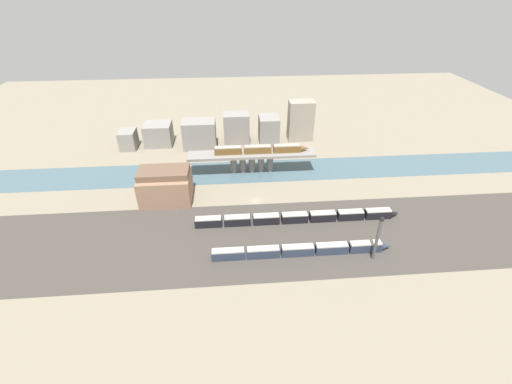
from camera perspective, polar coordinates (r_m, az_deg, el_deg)
The scene contains 15 objects.
ground_plane at distance 140.81m, azimuth 0.01°, elevation -1.37°, with size 400.00×400.00×0.00m, color gray.
railbed_yard at distance 121.72m, azimuth 0.93°, elevation -7.67°, with size 280.00×42.00×0.01m, color #423D38.
river_water at distance 161.66m, azimuth -0.69°, elevation 3.48°, with size 320.00×21.20×0.01m, color #47606B.
bridge at distance 158.26m, azimuth -0.71°, elevation 5.76°, with size 58.22×8.88×9.58m.
train_on_bridge at distance 156.81m, azimuth 0.87°, elevation 7.14°, with size 43.45×3.18×3.48m.
train_yard_near at distance 115.34m, azimuth 7.58°, elevation -9.58°, with size 60.33×2.83×3.60m.
train_yard_mid at distance 129.16m, azimuth 7.03°, elevation -4.24°, with size 77.32×3.17×3.58m.
warehouse_building at distance 142.86m, azimuth -14.82°, elevation 1.08°, with size 20.17×15.74×13.76m.
signal_tower at distance 115.27m, azimuth 19.53°, elevation -7.42°, with size 1.00×1.00×16.51m.
city_block_far_left at distance 194.62m, azimuth -20.51°, elevation 8.19°, with size 8.18×10.81×9.66m, color gray.
city_block_left at distance 194.17m, azimuth -15.94°, elevation 9.28°, with size 14.25×13.14×11.58m, color gray.
city_block_center at distance 184.89m, azimuth -9.40°, elevation 9.47°, with size 17.08×11.72×14.74m, color gray.
city_block_right at distance 188.96m, azimuth -3.27°, elevation 10.61°, with size 13.72×10.32×16.15m, color gray.
city_block_far_right at distance 187.90m, azimuth 2.13°, elevation 10.29°, with size 10.38×13.14×14.82m, color gray.
city_block_tall at distance 192.58m, azimuth 7.45°, elevation 11.71°, with size 13.47×8.39×21.72m, color gray.
Camera 1 is at (-9.41, -116.40, 78.67)m, focal length 24.00 mm.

